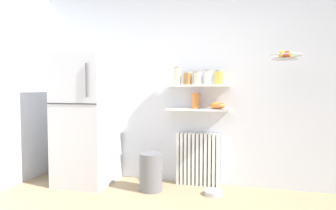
% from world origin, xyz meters
% --- Properties ---
extents(back_wall, '(7.04, 0.10, 2.60)m').
position_xyz_m(back_wall, '(0.00, 2.05, 1.30)').
color(back_wall, silver).
rests_on(back_wall, ground_plane).
extents(refrigerator, '(0.68, 0.74, 1.68)m').
position_xyz_m(refrigerator, '(-1.36, 1.65, 0.84)').
color(refrigerator, '#B7BABF').
rests_on(refrigerator, ground_plane).
extents(radiator, '(0.55, 0.12, 0.67)m').
position_xyz_m(radiator, '(0.07, 1.92, 0.34)').
color(radiator, white).
rests_on(radiator, ground_plane).
extents(wall_shelf_lower, '(0.80, 0.22, 0.02)m').
position_xyz_m(wall_shelf_lower, '(0.07, 1.89, 0.98)').
color(wall_shelf_lower, white).
extents(wall_shelf_upper, '(0.80, 0.22, 0.02)m').
position_xyz_m(wall_shelf_upper, '(0.07, 1.89, 1.29)').
color(wall_shelf_upper, white).
extents(storage_jar_0, '(0.09, 0.09, 0.23)m').
position_xyz_m(storage_jar_0, '(-0.19, 1.89, 1.41)').
color(storage_jar_0, beige).
rests_on(storage_jar_0, wall_shelf_upper).
extents(storage_jar_1, '(0.10, 0.10, 0.16)m').
position_xyz_m(storage_jar_1, '(-0.06, 1.89, 1.38)').
color(storage_jar_1, olive).
rests_on(storage_jar_1, wall_shelf_upper).
extents(storage_jar_2, '(0.11, 0.11, 0.17)m').
position_xyz_m(storage_jar_2, '(0.07, 1.89, 1.38)').
color(storage_jar_2, beige).
rests_on(storage_jar_2, wall_shelf_upper).
extents(storage_jar_3, '(0.10, 0.10, 0.18)m').
position_xyz_m(storage_jar_3, '(0.20, 1.89, 1.39)').
color(storage_jar_3, silver).
rests_on(storage_jar_3, wall_shelf_upper).
extents(storage_jar_4, '(0.10, 0.10, 0.18)m').
position_xyz_m(storage_jar_4, '(0.33, 1.89, 1.39)').
color(storage_jar_4, yellow).
rests_on(storage_jar_4, wall_shelf_upper).
extents(vase, '(0.11, 0.11, 0.20)m').
position_xyz_m(vase, '(0.04, 1.89, 1.09)').
color(vase, '#CC7033').
rests_on(vase, wall_shelf_lower).
extents(shelf_bowl, '(0.19, 0.19, 0.09)m').
position_xyz_m(shelf_bowl, '(0.32, 1.89, 1.04)').
color(shelf_bowl, orange).
rests_on(shelf_bowl, wall_shelf_lower).
extents(trash_bin, '(0.28, 0.28, 0.46)m').
position_xyz_m(trash_bin, '(-0.45, 1.56, 0.23)').
color(trash_bin, slate).
rests_on(trash_bin, ground_plane).
extents(pet_food_bowl, '(0.22, 0.22, 0.05)m').
position_xyz_m(pet_food_bowl, '(0.31, 1.61, 0.03)').
color(pet_food_bowl, '#B7B7BC').
rests_on(pet_food_bowl, ground_plane).
extents(hanging_fruit_basket, '(0.35, 0.35, 0.10)m').
position_xyz_m(hanging_fruit_basket, '(1.07, 1.63, 1.60)').
color(hanging_fruit_basket, '#B2B2B7').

